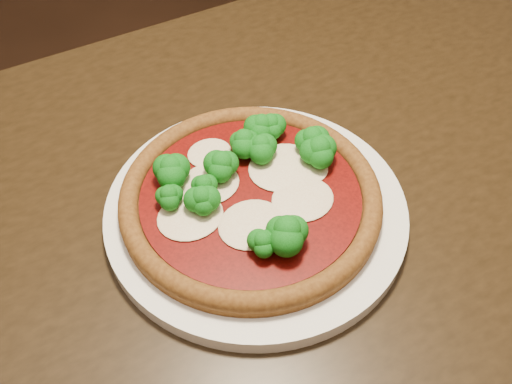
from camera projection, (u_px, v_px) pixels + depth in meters
dining_table at (261, 217)px, 0.78m from camera, size 1.35×0.84×0.75m
plate at (256, 210)px, 0.65m from camera, size 0.34×0.34×0.02m
pizza at (251, 191)px, 0.63m from camera, size 0.29×0.29×0.06m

